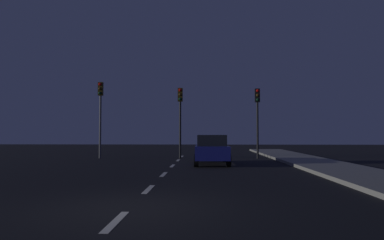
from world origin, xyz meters
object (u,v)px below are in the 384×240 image
(traffic_signal_left, at_px, (100,105))
(traffic_signal_center, at_px, (180,109))
(traffic_signal_right, at_px, (257,109))
(car_stopped_ahead, at_px, (212,150))

(traffic_signal_left, height_order, traffic_signal_center, traffic_signal_left)
(traffic_signal_left, relative_size, traffic_signal_right, 1.10)
(traffic_signal_right, height_order, car_stopped_ahead, traffic_signal_right)
(traffic_signal_left, xyz_separation_m, car_stopped_ahead, (7.36, -4.56, -2.77))
(traffic_signal_right, xyz_separation_m, car_stopped_ahead, (-3.12, -4.56, -2.46))
(traffic_signal_center, bearing_deg, car_stopped_ahead, -66.41)
(traffic_signal_left, height_order, car_stopped_ahead, traffic_signal_left)
(car_stopped_ahead, bearing_deg, traffic_signal_center, 113.59)
(traffic_signal_left, distance_m, car_stopped_ahead, 9.09)
(traffic_signal_center, height_order, car_stopped_ahead, traffic_signal_center)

